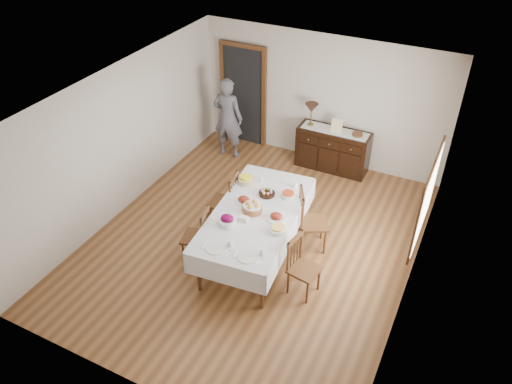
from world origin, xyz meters
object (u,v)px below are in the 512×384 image
at_px(chair_left_far, 226,200).
at_px(sideboard, 333,150).
at_px(table_lamp, 312,109).
at_px(chair_right_far, 310,220).
at_px(chair_left_near, 198,235).
at_px(dining_table, 256,217).
at_px(chair_right_near, 301,266).
at_px(person, 228,115).

distance_m(chair_left_far, sideboard, 2.70).
relative_size(sideboard, table_lamp, 3.10).
height_order(chair_left_far, chair_right_far, chair_right_far).
bearing_deg(chair_right_far, chair_left_near, 98.28).
xyz_separation_m(dining_table, chair_right_near, (0.94, -0.42, -0.25)).
distance_m(dining_table, person, 3.14).
bearing_deg(sideboard, chair_left_far, -112.06).
bearing_deg(sideboard, chair_right_near, -78.31).
xyz_separation_m(chair_right_far, table_lamp, (-0.95, 2.42, 0.66)).
bearing_deg(sideboard, table_lamp, 179.85).
xyz_separation_m(dining_table, person, (-1.87, 2.51, 0.17)).
bearing_deg(person, chair_left_near, 105.45).
distance_m(sideboard, table_lamp, 0.93).
xyz_separation_m(person, table_lamp, (1.61, 0.44, 0.30)).
bearing_deg(dining_table, person, 121.28).
height_order(dining_table, person, person).
relative_size(chair_left_far, chair_right_far, 0.94).
height_order(chair_left_near, person, person).
bearing_deg(chair_left_far, chair_right_near, 53.96).
bearing_deg(table_lamp, chair_left_near, -97.96).
bearing_deg(table_lamp, dining_table, -84.98).
xyz_separation_m(chair_right_near, person, (-2.81, 2.93, 0.42)).
height_order(chair_right_near, chair_right_far, chair_right_far).
distance_m(chair_left_near, table_lamp, 3.56).
distance_m(dining_table, chair_right_far, 0.89).
relative_size(chair_right_far, sideboard, 0.76).
height_order(sideboard, table_lamp, table_lamp).
xyz_separation_m(chair_left_far, chair_right_near, (1.71, -0.87, -0.03)).
bearing_deg(sideboard, dining_table, -94.70).
height_order(dining_table, chair_right_near, chair_right_near).
xyz_separation_m(chair_left_far, sideboard, (1.01, 2.50, -0.09)).
relative_size(dining_table, chair_left_far, 2.49).
height_order(dining_table, chair_right_far, chair_right_far).
bearing_deg(person, chair_right_far, 137.23).
distance_m(chair_left_far, table_lamp, 2.65).
height_order(chair_left_near, chair_right_far, chair_right_far).
bearing_deg(chair_right_near, table_lamp, 29.47).
distance_m(chair_right_near, table_lamp, 3.65).
distance_m(chair_left_near, chair_right_near, 1.68).
relative_size(dining_table, person, 1.40).
bearing_deg(chair_right_far, dining_table, 100.36).
xyz_separation_m(sideboard, person, (-2.11, -0.44, 0.48)).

